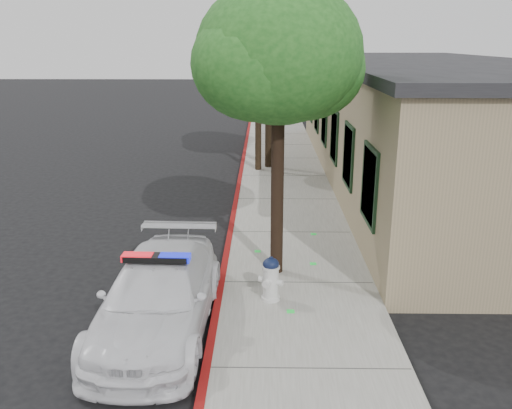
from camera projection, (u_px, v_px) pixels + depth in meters
The scene contains 9 objects.
ground at pixel (219, 288), 11.04m from camera, with size 120.00×120.00×0.00m, color black.
sidewalk at pixel (290, 235), 13.86m from camera, with size 3.20×60.00×0.15m, color gray.
red_curb at pixel (230, 234), 13.88m from camera, with size 0.14×60.00×0.16m, color maroon.
clapboard_building at pixel (427, 122), 18.91m from camera, with size 7.30×20.89×4.24m.
police_car at pixel (158, 296), 9.30m from camera, with size 1.97×4.55×1.43m.
fire_hydrant at pixel (271, 279), 10.12m from camera, with size 0.49×0.43×0.87m.
street_tree_near at pixel (279, 60), 10.20m from camera, with size 3.37×3.22×5.89m.
street_tree_mid at pixel (270, 44), 19.60m from camera, with size 3.43×3.20×6.10m.
street_tree_far at pixel (259, 64), 19.30m from camera, with size 2.98×2.74×5.18m.
Camera 1 is at (0.93, -10.02, 4.92)m, focal length 37.57 mm.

